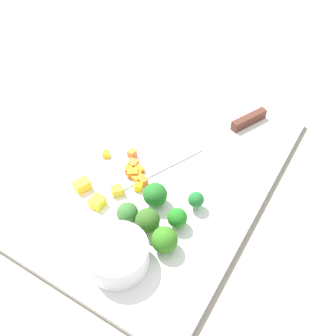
# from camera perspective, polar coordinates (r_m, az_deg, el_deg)

# --- Properties ---
(ground_plane) EXTENTS (4.00, 4.00, 0.00)m
(ground_plane) POSITION_cam_1_polar(r_m,az_deg,el_deg) (0.65, 0.00, -1.34)
(ground_plane) COLOR gray
(cutting_board) EXTENTS (0.51, 0.33, 0.01)m
(cutting_board) POSITION_cam_1_polar(r_m,az_deg,el_deg) (0.64, 0.00, -0.98)
(cutting_board) COLOR white
(cutting_board) RESTS_ON ground_plane
(prep_bowl) EXTENTS (0.09, 0.09, 0.04)m
(prep_bowl) POSITION_cam_1_polar(r_m,az_deg,el_deg) (0.52, -7.69, -12.95)
(prep_bowl) COLOR white
(prep_bowl) RESTS_ON cutting_board
(chef_knife) EXTENTS (0.30, 0.15, 0.02)m
(chef_knife) POSITION_cam_1_polar(r_m,az_deg,el_deg) (0.71, 8.67, 5.36)
(chef_knife) COLOR silver
(chef_knife) RESTS_ON cutting_board
(carrot_dice_0) EXTENTS (0.02, 0.02, 0.01)m
(carrot_dice_0) POSITION_cam_1_polar(r_m,az_deg,el_deg) (0.62, -3.83, -2.00)
(carrot_dice_0) COLOR orange
(carrot_dice_0) RESTS_ON cutting_board
(carrot_dice_1) EXTENTS (0.02, 0.02, 0.01)m
(carrot_dice_1) POSITION_cam_1_polar(r_m,az_deg,el_deg) (0.64, -5.96, -0.26)
(carrot_dice_1) COLOR orange
(carrot_dice_1) RESTS_ON cutting_board
(carrot_dice_2) EXTENTS (0.02, 0.02, 0.01)m
(carrot_dice_2) POSITION_cam_1_polar(r_m,az_deg,el_deg) (0.62, -4.67, -1.51)
(carrot_dice_2) COLOR orange
(carrot_dice_2) RESTS_ON cutting_board
(carrot_dice_3) EXTENTS (0.02, 0.02, 0.02)m
(carrot_dice_3) POSITION_cam_1_polar(r_m,az_deg,el_deg) (0.63, -5.39, -0.87)
(carrot_dice_3) COLOR orange
(carrot_dice_3) RESTS_ON cutting_board
(carrot_dice_4) EXTENTS (0.01, 0.01, 0.01)m
(carrot_dice_4) POSITION_cam_1_polar(r_m,az_deg,el_deg) (0.66, -5.64, 2.01)
(carrot_dice_4) COLOR orange
(carrot_dice_4) RESTS_ON cutting_board
(carrot_dice_5) EXTENTS (0.02, 0.02, 0.01)m
(carrot_dice_5) POSITION_cam_1_polar(r_m,az_deg,el_deg) (0.65, -5.29, 0.65)
(carrot_dice_5) COLOR orange
(carrot_dice_5) RESTS_ON cutting_board
(carrot_dice_6) EXTENTS (0.02, 0.02, 0.01)m
(carrot_dice_6) POSITION_cam_1_polar(r_m,az_deg,el_deg) (0.64, -4.44, -0.39)
(carrot_dice_6) COLOR orange
(carrot_dice_6) RESTS_ON cutting_board
(pepper_dice_0) EXTENTS (0.01, 0.01, 0.01)m
(pepper_dice_0) POSITION_cam_1_polar(r_m,az_deg,el_deg) (0.61, -4.50, -2.92)
(pepper_dice_0) COLOR yellow
(pepper_dice_0) RESTS_ON cutting_board
(pepper_dice_1) EXTENTS (0.02, 0.02, 0.01)m
(pepper_dice_1) POSITION_cam_1_polar(r_m,az_deg,el_deg) (0.67, -9.37, 2.05)
(pepper_dice_1) COLOR yellow
(pepper_dice_1) RESTS_ON cutting_board
(pepper_dice_2) EXTENTS (0.02, 0.02, 0.01)m
(pepper_dice_2) POSITION_cam_1_polar(r_m,az_deg,el_deg) (0.61, -7.71, -3.43)
(pepper_dice_2) COLOR yellow
(pepper_dice_2) RESTS_ON cutting_board
(pepper_dice_3) EXTENTS (0.02, 0.02, 0.02)m
(pepper_dice_3) POSITION_cam_1_polar(r_m,az_deg,el_deg) (0.60, -10.66, -5.13)
(pepper_dice_3) COLOR yellow
(pepper_dice_3) RESTS_ON cutting_board
(pepper_dice_4) EXTENTS (0.03, 0.03, 0.02)m
(pepper_dice_4) POSITION_cam_1_polar(r_m,az_deg,el_deg) (0.62, -12.88, -2.57)
(pepper_dice_4) COLOR yellow
(pepper_dice_4) RESTS_ON cutting_board
(broccoli_floret_0) EXTENTS (0.04, 0.04, 0.04)m
(broccoli_floret_0) POSITION_cam_1_polar(r_m,az_deg,el_deg) (0.55, -3.11, -7.97)
(broccoli_floret_0) COLOR #93AC55
(broccoli_floret_0) RESTS_ON cutting_board
(broccoli_floret_1) EXTENTS (0.03, 0.03, 0.03)m
(broccoli_floret_1) POSITION_cam_1_polar(r_m,az_deg,el_deg) (0.55, 1.41, -7.60)
(broccoli_floret_1) COLOR #81AD67
(broccoli_floret_1) RESTS_ON cutting_board
(broccoli_floret_2) EXTENTS (0.04, 0.04, 0.04)m
(broccoli_floret_2) POSITION_cam_1_polar(r_m,az_deg,el_deg) (0.58, -1.96, -4.12)
(broccoli_floret_2) COLOR #88B25A
(broccoli_floret_2) RESTS_ON cutting_board
(broccoli_floret_3) EXTENTS (0.02, 0.02, 0.03)m
(broccoli_floret_3) POSITION_cam_1_polar(r_m,az_deg,el_deg) (0.58, 4.27, -4.85)
(broccoli_floret_3) COLOR #86B16C
(broccoli_floret_3) RESTS_ON cutting_board
(broccoli_floret_4) EXTENTS (0.04, 0.04, 0.04)m
(broccoli_floret_4) POSITION_cam_1_polar(r_m,az_deg,el_deg) (0.53, -0.54, -10.89)
(broccoli_floret_4) COLOR #94AD5B
(broccoli_floret_4) RESTS_ON cutting_board
(broccoli_floret_5) EXTENTS (0.03, 0.03, 0.03)m
(broccoli_floret_5) POSITION_cam_1_polar(r_m,az_deg,el_deg) (0.56, -5.78, -7.03)
(broccoli_floret_5) COLOR #96B068
(broccoli_floret_5) RESTS_ON cutting_board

